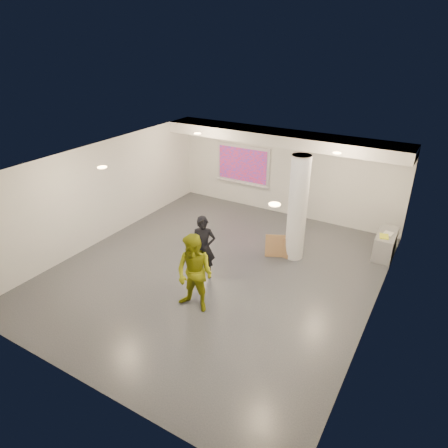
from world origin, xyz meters
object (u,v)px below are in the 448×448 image
Objects in this scene: credenza at (385,244)px; man at (195,274)px; column at (297,209)px; projection_screen at (243,165)px; woman at (203,248)px.

man is (-3.31, -4.82, 0.59)m from credenza.
column is 1.43× the size of projection_screen.
projection_screen reaches higher than man.
projection_screen is at bearing 108.25° from man.
credenza is 0.64× the size of man.
projection_screen is 6.41m from man.
column is at bearing -148.98° from credenza.
man is at bearing -94.03° from woman.
woman reaches higher than credenza.
credenza is at bearing 55.40° from man.
man is at bearing -107.68° from column.
woman is 1.37m from man.
column reaches higher than credenza.
column is 2.80m from woman.
woman is at bearing 114.74° from man.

